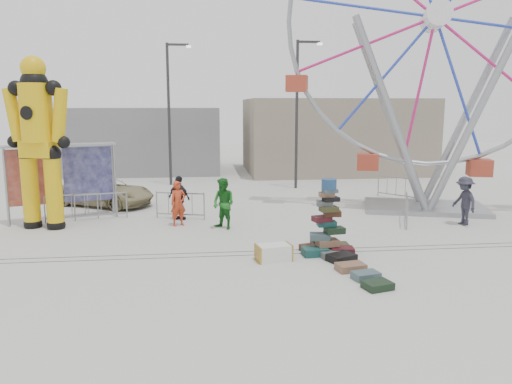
{
  "coord_description": "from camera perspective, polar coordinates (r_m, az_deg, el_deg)",
  "views": [
    {
      "loc": [
        -2.3,
        -14.08,
        4.51
      ],
      "look_at": [
        -0.41,
        2.6,
        1.62
      ],
      "focal_mm": 35.0,
      "sensor_mm": 36.0,
      "label": 1
    }
  ],
  "objects": [
    {
      "name": "building_left",
      "position": [
        36.34,
        -12.35,
        5.91
      ],
      "size": [
        10.0,
        8.0,
        4.4
      ],
      "primitive_type": "cube",
      "color": "gray",
      "rests_on": "ground"
    },
    {
      "name": "row_case_4",
      "position": [
        13.65,
        12.45,
        -9.31
      ],
      "size": [
        0.78,
        0.61,
        0.2
      ],
      "primitive_type": "cube",
      "rotation": [
        0.0,
        0.0,
        0.22
      ],
      "color": "#40565B",
      "rests_on": "ground"
    },
    {
      "name": "barricade_wheel_back",
      "position": [
        25.58,
        15.71,
        0.5
      ],
      "size": [
        1.32,
        1.63,
        1.1
      ],
      "primitive_type": null,
      "rotation": [
        0.0,
        0.0,
        -0.9
      ],
      "color": "gray",
      "rests_on": "ground"
    },
    {
      "name": "lamp_post_left",
      "position": [
        29.12,
        -9.76,
        9.58
      ],
      "size": [
        1.41,
        0.25,
        8.0
      ],
      "color": "#2D2D30",
      "rests_on": "ground"
    },
    {
      "name": "barricade_dummy_b",
      "position": [
        21.03,
        -17.29,
        -1.53
      ],
      "size": [
        1.97,
        0.56,
        1.1
      ],
      "primitive_type": null,
      "rotation": [
        0.0,
        0.0,
        0.23
      ],
      "color": "gray",
      "rests_on": "ground"
    },
    {
      "name": "row_case_1",
      "position": [
        15.96,
        8.28,
        -6.36
      ],
      "size": [
        0.89,
        0.72,
        0.21
      ],
      "primitive_type": "cube",
      "rotation": [
        0.0,
        0.0,
        0.25
      ],
      "color": "#505357",
      "rests_on": "ground"
    },
    {
      "name": "pedestrian_black",
      "position": [
        20.18,
        -8.76,
        -0.68
      ],
      "size": [
        1.09,
        1.0,
        1.78
      ],
      "primitive_type": "imported",
      "rotation": [
        0.0,
        0.0,
        2.46
      ],
      "color": "black",
      "rests_on": "ground"
    },
    {
      "name": "building_right",
      "position": [
        35.38,
        8.85,
        6.4
      ],
      "size": [
        12.0,
        8.0,
        5.0
      ],
      "primitive_type": "cube",
      "color": "gray",
      "rests_on": "ground"
    },
    {
      "name": "track_line_far",
      "position": [
        15.9,
        2.14,
        -6.7
      ],
      "size": [
        40.0,
        0.04,
        0.01
      ],
      "primitive_type": "cube",
      "color": "#47443F",
      "rests_on": "ground"
    },
    {
      "name": "steamer_trunk",
      "position": [
        14.86,
        2.03,
        -6.94
      ],
      "size": [
        1.11,
        0.77,
        0.48
      ],
      "primitive_type": "cube",
      "rotation": [
        0.0,
        0.0,
        0.18
      ],
      "color": "silver",
      "rests_on": "ground"
    },
    {
      "name": "banner_scaffold",
      "position": [
        21.18,
        -21.39,
        3.07
      ],
      "size": [
        4.19,
        2.08,
        3.04
      ],
      "rotation": [
        0.0,
        0.0,
        0.34
      ],
      "color": "gray",
      "rests_on": "ground"
    },
    {
      "name": "pedestrian_red",
      "position": [
        19.21,
        -8.88,
        -1.3
      ],
      "size": [
        0.74,
        0.64,
        1.72
      ],
      "primitive_type": "imported",
      "rotation": [
        0.0,
        0.0,
        0.44
      ],
      "color": "#AE3518",
      "rests_on": "ground"
    },
    {
      "name": "crash_test_dummy",
      "position": [
        19.91,
        -23.64,
        5.82
      ],
      "size": [
        2.57,
        1.17,
        6.49
      ],
      "rotation": [
        0.0,
        0.0,
        -0.29
      ],
      "color": "black",
      "rests_on": "ground"
    },
    {
      "name": "row_case_0",
      "position": [
        16.61,
        7.75,
        -5.68
      ],
      "size": [
        0.91,
        0.71,
        0.22
      ],
      "primitive_type": "cube",
      "rotation": [
        0.0,
        0.0,
        0.36
      ],
      "color": "#36371B",
      "rests_on": "ground"
    },
    {
      "name": "parked_suv",
      "position": [
        23.92,
        -16.84,
        0.03
      ],
      "size": [
        5.02,
        4.06,
        1.27
      ],
      "primitive_type": "imported",
      "rotation": [
        0.0,
        0.0,
        1.06
      ],
      "color": "#92875E",
      "rests_on": "ground"
    },
    {
      "name": "barricade_dummy_a",
      "position": [
        21.17,
        -20.31,
        -1.63
      ],
      "size": [
        1.91,
        0.8,
        1.1
      ],
      "primitive_type": null,
      "rotation": [
        0.0,
        0.0,
        0.36
      ],
      "color": "gray",
      "rests_on": "ground"
    },
    {
      "name": "track_line_near",
      "position": [
        15.52,
        2.36,
        -7.11
      ],
      "size": [
        40.0,
        0.04,
        0.01
      ],
      "primitive_type": "cube",
      "color": "#47443F",
      "rests_on": "ground"
    },
    {
      "name": "row_case_3",
      "position": [
        14.25,
        10.77,
        -8.43
      ],
      "size": [
        0.86,
        0.65,
        0.2
      ],
      "primitive_type": "cube",
      "rotation": [
        0.0,
        0.0,
        0.18
      ],
      "color": "brown",
      "rests_on": "ground"
    },
    {
      "name": "ferris_wheel",
      "position": [
        23.0,
        19.68,
        15.73
      ],
      "size": [
        11.97,
        4.42,
        14.45
      ],
      "rotation": [
        0.0,
        0.0,
        -0.3
      ],
      "color": "gray",
      "rests_on": "ground"
    },
    {
      "name": "pedestrian_grey",
      "position": [
        20.68,
        22.71,
        -0.94
      ],
      "size": [
        0.86,
        1.3,
        1.87
      ],
      "primitive_type": "imported",
      "rotation": [
        0.0,
        0.0,
        -1.43
      ],
      "color": "#242430",
      "rests_on": "ground"
    },
    {
      "name": "suitcase_tower",
      "position": [
        15.61,
        8.12,
        -4.64
      ],
      "size": [
        1.64,
        1.46,
        2.34
      ],
      "rotation": [
        0.0,
        0.0,
        0.03
      ],
      "color": "#164443",
      "rests_on": "ground"
    },
    {
      "name": "row_case_2",
      "position": [
        15.04,
        9.75,
        -7.4
      ],
      "size": [
        0.96,
        0.84,
        0.22
      ],
      "primitive_type": "cube",
      "rotation": [
        0.0,
        0.0,
        0.43
      ],
      "color": "black",
      "rests_on": "ground"
    },
    {
      "name": "ground",
      "position": [
        14.96,
        2.71,
        -7.79
      ],
      "size": [
        90.0,
        90.0,
        0.0
      ],
      "primitive_type": "plane",
      "color": "#9E9E99",
      "rests_on": "ground"
    },
    {
      "name": "barricade_wheel_front",
      "position": [
        20.19,
        16.82,
        -1.97
      ],
      "size": [
        0.83,
        1.9,
        1.1
      ],
      "primitive_type": null,
      "rotation": [
        0.0,
        0.0,
        1.19
      ],
      "color": "gray",
      "rests_on": "ground"
    },
    {
      "name": "lamp_post_right",
      "position": [
        27.61,
        4.88,
        9.68
      ],
      "size": [
        1.41,
        0.25,
        8.0
      ],
      "color": "#2D2D30",
      "rests_on": "ground"
    },
    {
      "name": "barricade_dummy_c",
      "position": [
        20.43,
        -8.65,
        -1.52
      ],
      "size": [
        1.95,
        0.65,
        1.1
      ],
      "primitive_type": null,
      "rotation": [
        0.0,
        0.0,
        -0.28
      ],
      "color": "gray",
      "rests_on": "ground"
    },
    {
      "name": "row_case_5",
      "position": [
        13.04,
        13.73,
        -10.31
      ],
      "size": [
        0.8,
        0.7,
        0.19
      ],
      "primitive_type": "cube",
      "rotation": [
        0.0,
        0.0,
        0.27
      ],
      "color": "black",
      "rests_on": "ground"
    },
    {
      "name": "pedestrian_green",
      "position": [
        18.5,
        -3.73,
        -1.34
      ],
      "size": [
        1.16,
        1.16,
        1.9
      ],
      "primitive_type": "imported",
      "rotation": [
        0.0,
        0.0,
        -0.79
      ],
      "color": "#18611B",
      "rests_on": "ground"
    }
  ]
}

